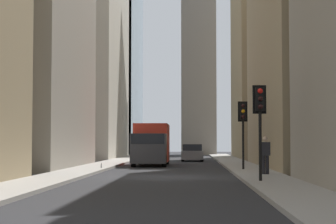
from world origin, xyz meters
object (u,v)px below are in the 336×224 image
Objects in this scene: delivery_truck at (151,144)px; traffic_light_midblock at (243,119)px; traffic_light_foreground at (260,110)px; pedestrian at (265,154)px; discarded_bottle at (101,166)px; hatchback_grey at (192,153)px.

delivery_truck is 1.76× the size of traffic_light_midblock.
traffic_light_foreground is 4.88m from pedestrian.
delivery_truck is 9.83m from traffic_light_midblock.
delivery_truck is at bearing 17.22° from traffic_light_foreground.
traffic_light_foreground is 9.32m from traffic_light_midblock.
delivery_truck is at bearing -19.44° from discarded_bottle.
delivery_truck is at bearing 25.51° from pedestrian.
traffic_light_midblock reaches higher than traffic_light_foreground.
delivery_truck reaches higher than pedestrian.
hatchback_grey is 17.47m from traffic_light_midblock.
traffic_light_foreground is at bearing -162.78° from delivery_truck.
hatchback_grey is (9.12, -2.80, -0.80)m from delivery_truck.
traffic_light_foreground reaches higher than hatchback_grey.
traffic_light_midblock is at bearing 6.84° from pedestrian.
discarded_bottle is at bearing 54.19° from pedestrian.
pedestrian reaches higher than hatchback_grey.
traffic_light_midblock is 13.60× the size of discarded_bottle.
pedestrian is 6.37× the size of discarded_bottle.
pedestrian is (4.50, -0.75, -1.74)m from traffic_light_foreground.
traffic_light_foreground reaches higher than delivery_truck.
delivery_truck is at bearing 162.93° from hatchback_grey.
discarded_bottle is (1.30, 7.90, -2.58)m from traffic_light_midblock.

